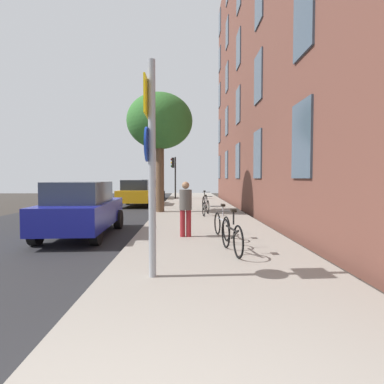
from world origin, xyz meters
TOP-DOWN VIEW (x-y plane):
  - ground_plane at (-2.40, 15.00)m, footprint 41.80×41.80m
  - road_asphalt at (-4.50, 15.00)m, footprint 7.00×38.00m
  - sidewalk at (1.10, 15.00)m, footprint 4.20×38.00m
  - building_facade at (3.69, 14.50)m, footprint 0.56×27.00m
  - sign_post at (-0.13, 4.02)m, footprint 0.15×0.60m
  - traffic_light at (-0.48, 24.04)m, footprint 0.43×0.24m
  - tree_near at (-0.80, 14.17)m, footprint 3.13×3.13m
  - bicycle_0 at (1.43, 5.65)m, footprint 0.42×1.66m
  - bicycle_1 at (1.42, 7.43)m, footprint 0.42×1.58m
  - bicycle_2 at (1.33, 12.77)m, footprint 0.53×1.57m
  - bicycle_3 at (1.46, 15.58)m, footprint 0.50×1.70m
  - pedestrian_0 at (0.44, 7.59)m, footprint 0.39×0.39m
  - car_0 at (-2.64, 8.33)m, footprint 1.90×4.35m
  - car_1 at (-2.53, 18.49)m, footprint 2.00×4.11m
  - car_2 at (-2.30, 25.00)m, footprint 1.95×4.51m

SIDE VIEW (x-z plane):
  - ground_plane at x=-2.40m, z-range 0.00..0.00m
  - road_asphalt at x=-4.50m, z-range 0.00..0.01m
  - sidewalk at x=1.10m, z-range 0.00..0.12m
  - bicycle_2 at x=1.33m, z-range 0.02..0.92m
  - bicycle_1 at x=1.42m, z-range 0.02..0.94m
  - bicycle_0 at x=1.43m, z-range 0.01..0.98m
  - bicycle_3 at x=1.46m, z-range 0.01..0.99m
  - car_0 at x=-2.64m, z-range 0.03..1.65m
  - car_1 at x=-2.53m, z-range 0.03..1.65m
  - car_2 at x=-2.30m, z-range 0.03..1.65m
  - pedestrian_0 at x=0.44m, z-range 0.23..1.75m
  - sign_post at x=-0.13m, z-range 0.35..3.86m
  - traffic_light at x=-0.48m, z-range 0.74..4.04m
  - tree_near at x=-0.80m, z-range 1.58..7.26m
  - building_facade at x=3.69m, z-range 0.01..16.69m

